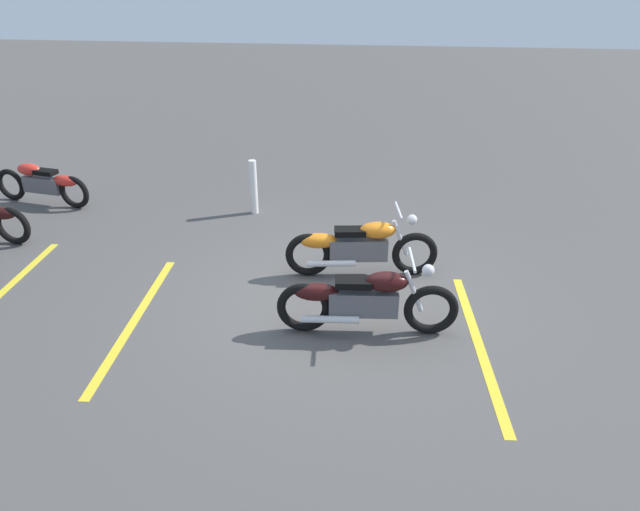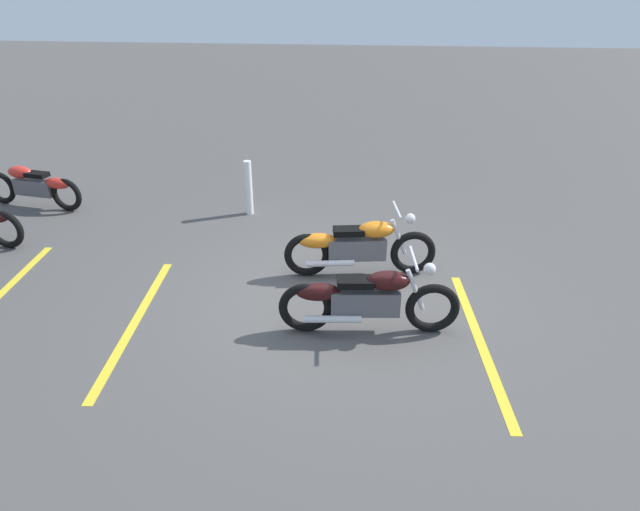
% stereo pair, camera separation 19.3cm
% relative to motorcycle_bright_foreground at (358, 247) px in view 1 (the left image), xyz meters
% --- Properties ---
extents(ground_plane, '(60.00, 60.00, 0.00)m').
position_rel_motorcycle_bright_foreground_xyz_m(ground_plane, '(0.16, 0.73, -0.46)').
color(ground_plane, '#514F4C').
extents(motorcycle_bright_foreground, '(2.22, 0.69, 1.04)m').
position_rel_motorcycle_bright_foreground_xyz_m(motorcycle_bright_foreground, '(0.00, 0.00, 0.00)').
color(motorcycle_bright_foreground, black).
rests_on(motorcycle_bright_foreground, ground).
extents(motorcycle_dark_foreground, '(2.23, 0.62, 1.04)m').
position_rel_motorcycle_bright_foreground_xyz_m(motorcycle_dark_foreground, '(-0.17, 1.49, 0.00)').
color(motorcycle_dark_foreground, black).
rests_on(motorcycle_dark_foreground, ground).
extents(motorcycle_row_far_left, '(2.08, 0.47, 0.79)m').
position_rel_motorcycle_bright_foreground_xyz_m(motorcycle_row_far_left, '(6.15, -2.06, -0.03)').
color(motorcycle_row_far_left, black).
rests_on(motorcycle_row_far_left, ground).
extents(bollard_post, '(0.14, 0.14, 1.01)m').
position_rel_motorcycle_bright_foreground_xyz_m(bollard_post, '(2.08, -2.17, 0.04)').
color(bollard_post, white).
rests_on(bollard_post, ground).
extents(parking_stripe_near, '(0.38, 3.20, 0.01)m').
position_rel_motorcycle_bright_foreground_xyz_m(parking_stripe_near, '(-1.59, 1.55, -0.46)').
color(parking_stripe_near, yellow).
rests_on(parking_stripe_near, ground).
extents(parking_stripe_mid, '(0.38, 3.20, 0.01)m').
position_rel_motorcycle_bright_foreground_xyz_m(parking_stripe_mid, '(2.76, 1.59, -0.46)').
color(parking_stripe_mid, yellow).
rests_on(parking_stripe_mid, ground).
extents(parking_stripe_far, '(0.38, 3.20, 0.01)m').
position_rel_motorcycle_bright_foreground_xyz_m(parking_stripe_far, '(4.90, 1.22, -0.46)').
color(parking_stripe_far, yellow).
rests_on(parking_stripe_far, ground).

